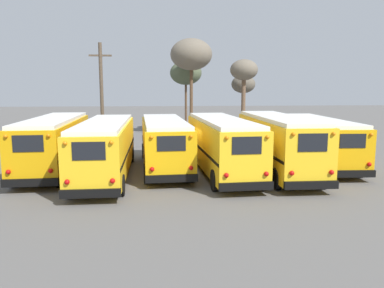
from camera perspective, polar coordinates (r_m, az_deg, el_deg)
name	(u,v)px	position (r m, az deg, el deg)	size (l,w,h in m)	color
ground_plane	(192,171)	(22.11, 0.01, -4.07)	(160.00, 160.00, 0.00)	#5B5956
school_bus_0	(55,142)	(23.38, -20.20, 0.31)	(2.95, 10.33, 3.11)	#E5A00C
school_bus_1	(106,147)	(20.90, -13.03, -0.38)	(2.69, 10.57, 3.06)	yellow
school_bus_2	(164,142)	(22.53, -4.24, 0.35)	(3.11, 9.92, 2.97)	#EAAA0F
school_bus_3	(221,143)	(21.30, 4.48, 0.10)	(3.05, 10.34, 3.13)	yellow
school_bus_4	(278,142)	(21.87, 12.91, 0.30)	(2.56, 9.95, 3.26)	yellow
school_bus_5	(317,140)	(24.94, 18.49, 0.65)	(2.92, 9.90, 2.93)	#E5A00C
utility_pole	(102,94)	(31.27, -13.60, 7.43)	(1.80, 0.28, 8.39)	brown
bare_tree_0	(186,73)	(41.82, -0.95, 10.73)	(3.48, 3.48, 7.78)	brown
bare_tree_1	(191,55)	(37.70, -0.11, 13.41)	(4.11, 4.11, 9.63)	brown
bare_tree_2	(243,85)	(39.91, 7.82, 8.90)	(2.49, 2.49, 6.16)	#473323
bare_tree_3	(244,72)	(36.29, 7.92, 10.77)	(2.62, 2.62, 7.51)	brown
fence_line	(183,136)	(30.11, -1.33, 1.20)	(24.13, 0.06, 1.42)	#939399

